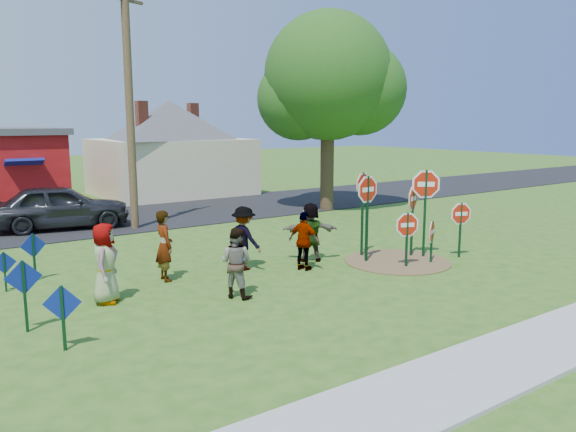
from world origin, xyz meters
The scene contains 25 objects.
ground centered at (0.00, 0.00, 0.00)m, with size 120.00×120.00×0.00m, color #2F5719.
sidewalk centered at (0.00, -7.20, 0.04)m, with size 22.00×1.80×0.08m, color #9E9E99.
road centered at (0.00, 11.50, 0.02)m, with size 120.00×7.50×0.04m, color black.
dirt_patch centered at (4.50, -1.00, 0.01)m, with size 3.20×3.20×0.03m, color brown.
cream_house centered at (5.50, 18.00, 2.92)m, with size 9.40×9.40×6.50m.
stop_sign_a centered at (4.25, -1.58, 1.15)m, with size 0.92×0.35×1.75m.
stop_sign_b centered at (4.12, 0.18, 2.03)m, with size 0.96×0.28×2.79m.
stop_sign_c centered at (5.61, -1.04, 2.03)m, with size 0.99×0.71×2.91m.
stop_sign_d centered at (5.38, -0.74, 1.69)m, with size 0.99×0.47×2.39m.
stop_sign_e centered at (5.21, -1.69, 0.90)m, with size 0.82×0.47×1.43m.
stop_sign_f centered at (6.50, -1.72, 1.28)m, with size 0.87×0.36×1.86m.
stop_sign_g centered at (3.73, -0.44, 1.94)m, with size 1.11×0.11×2.77m.
blue_diamond_a centered at (-5.48, -2.10, 0.77)m, with size 0.65×0.29×1.26m.
blue_diamond_b centered at (-5.87, -0.69, 0.93)m, with size 0.72×0.09×1.50m.
blue_diamond_c centered at (-5.75, 2.55, 0.63)m, with size 0.58×0.06×1.03m.
blue_diamond_d centered at (-4.93, 3.17, 0.80)m, with size 0.67×0.10×1.30m.
person_a centered at (-3.95, 0.23, 0.95)m, with size 0.93×0.61×1.91m, color #3B538B.
person_b centered at (-2.07, 1.19, 0.95)m, with size 0.70×0.46×1.91m, color #2C7A79.
person_c centered at (-1.24, -1.18, 0.86)m, with size 0.84×0.65×1.72m, color brown.
person_d centered at (0.24, 0.94, 0.92)m, with size 1.19×0.68×1.84m, color #323337.
person_e centered at (1.60, -0.13, 0.85)m, with size 1.00×0.41×1.70m, color #4B2B59.
person_f centered at (2.40, 0.61, 0.91)m, with size 1.68×0.54×1.81m, color #164823.
suv centered at (-2.52, 10.33, 0.92)m, with size 2.07×5.15×1.75m, color #323337.
utility_pole centered at (-0.12, 8.75, 5.21)m, with size 2.28×1.07×9.90m.
leafy_tree centered at (9.27, 8.07, 5.96)m, with size 6.52×5.94×9.26m.
Camera 1 is at (-7.82, -12.62, 4.24)m, focal length 35.00 mm.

